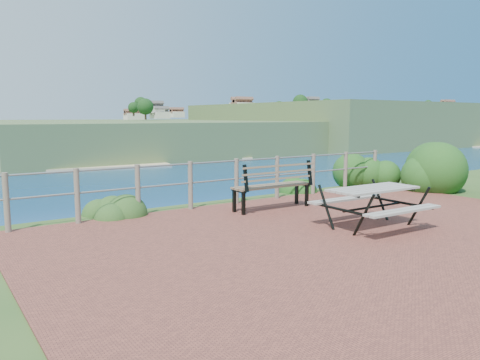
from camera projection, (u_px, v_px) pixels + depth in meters
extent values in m
cube|color=brown|center=(351.00, 236.00, 7.65)|extent=(10.00, 7.00, 0.12)
cylinder|color=#6B5B4C|center=(6.00, 203.00, 7.74)|extent=(0.10, 0.10, 1.00)
cylinder|color=#6B5B4C|center=(77.00, 196.00, 8.39)|extent=(0.10, 0.10, 1.00)
cylinder|color=#6B5B4C|center=(138.00, 190.00, 9.03)|extent=(0.10, 0.10, 1.00)
cylinder|color=#6B5B4C|center=(190.00, 185.00, 9.67)|extent=(0.10, 0.10, 1.00)
cylinder|color=#6B5B4C|center=(236.00, 181.00, 10.32)|extent=(0.10, 0.10, 1.00)
cylinder|color=#6B5B4C|center=(277.00, 177.00, 10.96)|extent=(0.10, 0.10, 1.00)
cylinder|color=#6B5B4C|center=(313.00, 174.00, 11.61)|extent=(0.10, 0.10, 1.00)
cylinder|color=#6B5B4C|center=(345.00, 171.00, 12.25)|extent=(0.10, 0.10, 1.00)
cylinder|color=#6B5B4C|center=(375.00, 168.00, 12.89)|extent=(0.10, 0.10, 1.00)
cylinder|color=slate|center=(236.00, 161.00, 10.26)|extent=(9.40, 0.04, 0.04)
cylinder|color=slate|center=(236.00, 179.00, 10.31)|extent=(9.40, 0.04, 0.04)
cube|color=#456030|center=(238.00, 131.00, 258.52)|extent=(260.00, 180.00, 12.00)
cube|color=#456030|center=(368.00, 124.00, 258.87)|extent=(160.00, 120.00, 20.00)
cube|color=beige|center=(337.00, 151.00, 184.21)|extent=(209.53, 114.73, 0.50)
cube|color=gray|center=(373.00, 189.00, 8.06)|extent=(1.66, 0.72, 0.04)
cube|color=gray|center=(373.00, 204.00, 8.09)|extent=(1.65, 0.28, 0.04)
cube|color=gray|center=(373.00, 204.00, 8.09)|extent=(1.65, 0.28, 0.04)
cylinder|color=black|center=(372.00, 207.00, 8.10)|extent=(1.42, 0.07, 0.04)
cube|color=brown|center=(272.00, 186.00, 9.69)|extent=(1.78, 0.47, 0.04)
cube|color=brown|center=(272.00, 171.00, 9.65)|extent=(1.77, 0.16, 0.40)
cube|color=black|center=(272.00, 197.00, 9.72)|extent=(0.06, 0.07, 0.49)
cube|color=black|center=(272.00, 197.00, 9.72)|extent=(0.06, 0.07, 0.49)
cube|color=black|center=(272.00, 197.00, 9.72)|extent=(0.06, 0.07, 0.49)
cube|color=black|center=(272.00, 197.00, 9.72)|extent=(0.06, 0.07, 0.49)
ellipsoid|color=#1F4615|center=(434.00, 192.00, 12.10)|extent=(1.54, 1.54, 2.18)
ellipsoid|color=#1F4615|center=(367.00, 186.00, 13.09)|extent=(1.18, 1.18, 1.68)
ellipsoid|color=#2A4F1D|center=(114.00, 215.00, 9.20)|extent=(0.87, 0.87, 0.65)
ellipsoid|color=#1F4615|center=(291.00, 192.00, 12.04)|extent=(0.87, 0.87, 0.65)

